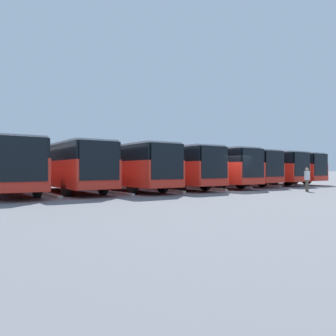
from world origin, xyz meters
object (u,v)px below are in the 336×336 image
Objects in this scene: bus_1 at (251,167)px; bus_4 at (165,166)px; bus_0 at (271,167)px; pedestrian at (307,179)px; bus_5 at (122,166)px; bus_6 at (66,166)px; bus_2 at (224,167)px; bus_7 at (4,165)px; bus_3 at (201,167)px.

bus_1 is 11.42m from bus_4.
bus_0 is 13.37m from pedestrian.
bus_5 is 3.91m from bus_6.
pedestrian is at bearing 141.49° from bus_5.
bus_0 is 22.81m from bus_6.
bus_2 is 7.20× the size of pedestrian.
bus_0 and bus_7 have the same top height.
bus_1 is 10.79m from pedestrian.
bus_4 is at bearing 176.40° from bus_6.
bus_4 is 7.20× the size of pedestrian.
bus_6 is (19.01, -0.35, 0.00)m from bus_1.
bus_2 is at bearing -177.48° from bus_6.
bus_1 and bus_2 have the same top height.
bus_0 and bus_1 have the same top height.
bus_6 is at bearing 122.76° from pedestrian.
bus_1 is 3.80m from bus_2.
bus_3 and bus_6 have the same top height.
bus_2 and bus_5 have the same top height.
bus_6 is (15.21, -0.22, 0.00)m from bus_2.
bus_7 is (15.21, -1.13, 0.00)m from bus_3.
pedestrian is (-13.46, 9.56, -0.88)m from bus_6.
bus_7 is at bearing 1.90° from bus_6.
bus_2 is 1.00× the size of bus_7.
bus_7 is (19.01, -0.32, 0.00)m from bus_2.
bus_1 is 1.00× the size of bus_7.
bus_5 is at bearing 5.95° from bus_0.
bus_2 is (7.60, 0.18, 0.00)m from bus_0.
bus_1 is 1.00× the size of bus_2.
bus_2 is (3.80, -0.12, 0.00)m from bus_1.
bus_5 is at bearing 5.46° from bus_1.
bus_6 is 1.00× the size of bus_7.
pedestrian is at bearing 62.29° from bus_1.
bus_4 is 10.47m from pedestrian.
bus_6 is at bearing 2.31° from bus_1.
bus_2 and bus_6 have the same top height.
bus_2 is at bearing -173.22° from bus_5.
bus_6 reaches higher than pedestrian.
bus_7 is (22.81, -0.44, 0.00)m from bus_1.
bus_3 is at bearing 8.55° from bus_1.
bus_5 is (3.80, -0.02, 0.00)m from bus_4.
bus_0 is 1.00× the size of bus_7.
bus_3 is 15.25m from bus_7.
bus_5 is (11.40, 0.68, 0.00)m from bus_2.
bus_0 is 3.81m from bus_1.
bus_7 is at bearing -0.90° from bus_3.
bus_0 is 19.03m from bus_5.
bus_7 is 19.79m from pedestrian.
bus_2 is 11.42m from bus_5.
bus_1 and bus_7 have the same top height.
bus_4 and bus_5 have the same top height.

